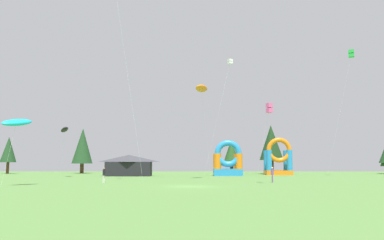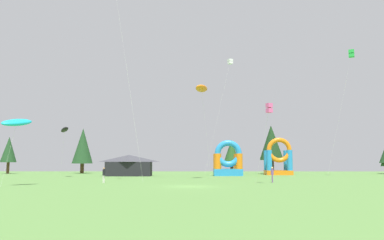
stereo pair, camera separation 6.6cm
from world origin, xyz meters
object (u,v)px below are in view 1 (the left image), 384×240
object	(u,v)px
kite_cyan_parafoil	(17,122)
kite_black_parafoil	(65,130)
kite_white_box	(230,62)
inflatable_blue_arch	(228,163)
festival_tent	(129,165)
kite_orange_parafoil	(202,89)
kite_green_box	(351,54)
kite_pink_box	(269,108)
person_far_side	(104,174)
person_midfield	(272,173)
inflatable_red_slide	(278,160)

from	to	relation	value
kite_cyan_parafoil	kite_black_parafoil	xyz separation A→B (m)	(-3.00, 21.78, 1.16)
kite_white_box	inflatable_blue_arch	bearing A→B (deg)	165.23
festival_tent	kite_orange_parafoil	bearing A→B (deg)	-46.44
kite_orange_parafoil	kite_green_box	world-z (taller)	kite_green_box
kite_white_box	kite_cyan_parafoil	bearing A→B (deg)	-128.61
kite_orange_parafoil	kite_pink_box	bearing A→B (deg)	-59.43
person_far_side	kite_cyan_parafoil	bearing A→B (deg)	-19.46
kite_pink_box	kite_green_box	bearing A→B (deg)	50.36
kite_pink_box	person_midfield	world-z (taller)	kite_pink_box
kite_green_box	inflatable_red_slide	bearing A→B (deg)	137.56
kite_orange_parafoil	kite_white_box	size ratio (longest dim) A/B	0.64
person_midfield	inflatable_blue_arch	xyz separation A→B (m)	(-3.33, 21.90, 1.08)
person_midfield	festival_tent	xyz separation A→B (m)	(-19.96, 19.96, 0.70)
person_midfield	person_far_side	size ratio (longest dim) A/B	1.03
kite_white_box	inflatable_red_slide	xyz separation A→B (m)	(8.92, 4.16, -17.21)
kite_white_box	person_far_side	xyz separation A→B (m)	(-16.16, -22.91, -18.80)
kite_green_box	person_midfield	xyz separation A→B (m)	(-16.37, -16.57, -18.66)
kite_black_parafoil	kite_green_box	xyz separation A→B (m)	(45.37, 2.14, 12.43)
kite_black_parafoil	festival_tent	size ratio (longest dim) A/B	1.07
kite_white_box	inflatable_red_slide	size ratio (longest dim) A/B	3.03
kite_cyan_parafoil	inflatable_red_slide	xyz separation A→B (m)	(32.15, 33.27, -3.52)
kite_white_box	kite_pink_box	world-z (taller)	kite_white_box
kite_pink_box	inflatable_blue_arch	world-z (taller)	kite_pink_box
festival_tent	person_midfield	bearing A→B (deg)	-45.00
kite_cyan_parafoil	inflatable_red_slide	world-z (taller)	kite_cyan_parafoil
kite_pink_box	kite_black_parafoil	bearing A→B (deg)	146.07
kite_white_box	person_far_side	world-z (taller)	kite_white_box
kite_cyan_parafoil	kite_black_parafoil	bearing A→B (deg)	97.83
kite_white_box	person_far_side	bearing A→B (deg)	-125.21
kite_cyan_parafoil	kite_orange_parafoil	distance (m)	24.07
kite_black_parafoil	inflatable_red_slide	bearing A→B (deg)	18.10
kite_green_box	kite_white_box	xyz separation A→B (m)	(-19.13, 5.18, 0.11)
kite_cyan_parafoil	person_midfield	xyz separation A→B (m)	(26.01, 7.35, -5.08)
kite_white_box	inflatable_blue_arch	xyz separation A→B (m)	(-0.57, 0.15, -17.69)
festival_tent	kite_cyan_parafoil	bearing A→B (deg)	-102.49
person_far_side	festival_tent	xyz separation A→B (m)	(-1.02, 21.11, 0.74)
kite_cyan_parafoil	inflatable_blue_arch	bearing A→B (deg)	52.22
kite_black_parafoil	person_far_side	size ratio (longest dim) A/B	4.61
inflatable_blue_arch	inflatable_red_slide	distance (m)	10.31
kite_black_parafoil	kite_pink_box	bearing A→B (deg)	-33.93
kite_white_box	person_midfield	world-z (taller)	kite_white_box
inflatable_blue_arch	festival_tent	xyz separation A→B (m)	(-16.62, -1.94, -0.38)
kite_white_box	person_far_side	distance (m)	33.76
kite_cyan_parafoil	kite_green_box	size ratio (longest dim) A/B	0.34
kite_green_box	person_far_side	xyz separation A→B (m)	(-35.30, -17.73, -18.69)
kite_white_box	kite_pink_box	size ratio (longest dim) A/B	2.42
kite_orange_parafoil	inflatable_red_slide	bearing A→B (deg)	52.88
kite_cyan_parafoil	kite_black_parafoil	world-z (taller)	kite_black_parafoil
kite_orange_parafoil	inflatable_blue_arch	bearing A→B (deg)	72.51
kite_green_box	person_midfield	world-z (taller)	kite_green_box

